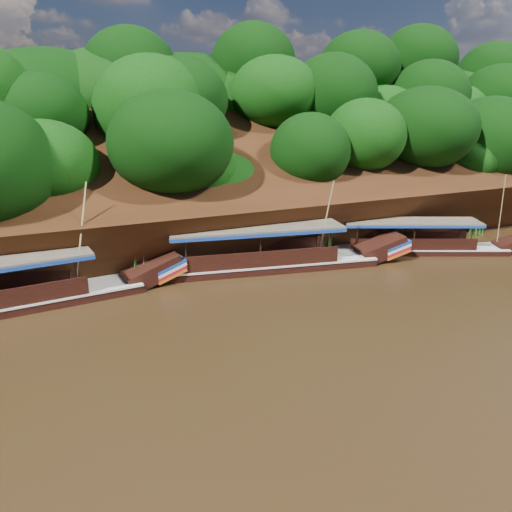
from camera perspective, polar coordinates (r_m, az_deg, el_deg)
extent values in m
plane|color=black|center=(23.28, 5.32, -8.23)|extent=(160.00, 160.00, 0.00)
cube|color=black|center=(36.34, -7.06, 6.95)|extent=(120.00, 16.12, 13.64)
cube|color=black|center=(46.49, -10.62, 4.70)|extent=(120.00, 24.00, 12.00)
ellipsoid|color=#0E420B|center=(34.10, -16.25, 5.69)|extent=(18.00, 8.00, 6.40)
ellipsoid|color=#0E420B|center=(42.48, -10.31, 16.06)|extent=(24.00, 11.00, 8.40)
ellipsoid|color=#0E420B|center=(47.98, 22.36, 8.22)|extent=(18.00, 8.00, 6.00)
ellipsoid|color=#0E420B|center=(59.96, 24.57, 14.79)|extent=(22.00, 10.00, 8.00)
cube|color=black|center=(36.11, 18.14, 0.41)|extent=(11.40, 6.62, 0.82)
cube|color=silver|center=(36.00, 18.19, 1.00)|extent=(11.42, 6.68, 0.09)
cube|color=brown|center=(35.34, 17.35, 3.80)|extent=(9.23, 5.85, 0.11)
cube|color=#173E9A|center=(35.36, 17.33, 3.63)|extent=(9.23, 5.85, 0.16)
cylinder|color=tan|center=(36.85, 26.22, 4.68)|extent=(1.52, 1.15, 4.96)
cube|color=black|center=(31.02, 1.51, -1.45)|extent=(13.61, 4.85, 1.00)
cube|color=silver|center=(30.87, 1.52, -0.61)|extent=(13.62, 4.92, 0.11)
cube|color=black|center=(33.48, 14.06, 0.85)|extent=(3.46, 2.39, 1.89)
cube|color=#173E9A|center=(33.78, 15.36, 1.49)|extent=(1.97, 2.18, 0.69)
cube|color=red|center=(33.88, 15.31, 0.87)|extent=(1.97, 2.18, 0.69)
cube|color=brown|center=(30.05, 0.01, 3.27)|extent=(10.82, 4.68, 0.13)
cube|color=#173E9A|center=(30.08, 0.01, 3.03)|extent=(10.82, 4.68, 0.20)
cylinder|color=tan|center=(30.60, 7.96, 3.99)|extent=(0.47, 0.91, 4.96)
cube|color=black|center=(28.92, -11.76, -1.68)|extent=(3.52, 2.10, 1.92)
cube|color=#173E9A|center=(29.08, -10.13, -0.79)|extent=(1.92, 2.02, 0.72)
cube|color=red|center=(29.19, -10.10, -1.48)|extent=(1.92, 2.02, 0.72)
cylinder|color=tan|center=(27.15, -19.39, 2.11)|extent=(1.30, 1.50, 5.41)
cone|color=#1C6A1A|center=(29.17, -26.27, -2.45)|extent=(1.50, 1.50, 2.05)
cone|color=#1C6A1A|center=(29.25, -13.33, -1.48)|extent=(1.50, 1.50, 1.60)
cone|color=#1C6A1A|center=(31.64, -1.82, 0.32)|extent=(1.50, 1.50, 1.46)
cone|color=#1C6A1A|center=(33.75, 7.43, 1.62)|extent=(1.50, 1.50, 1.84)
cone|color=#1C6A1A|center=(37.48, 15.33, 2.73)|extent=(1.50, 1.50, 1.84)
cone|color=#1C6A1A|center=(42.37, 23.74, 3.32)|extent=(1.50, 1.50, 1.54)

